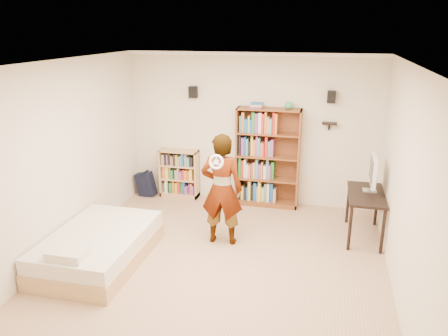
# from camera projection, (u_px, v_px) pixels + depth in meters

# --- Properties ---
(ground) EXTENTS (4.50, 5.00, 0.01)m
(ground) POSITION_uv_depth(u_px,v_px,m) (217.00, 267.00, 5.93)
(ground) COLOR tan
(ground) RESTS_ON ground
(room_shell) EXTENTS (4.52, 5.02, 2.71)m
(room_shell) POSITION_uv_depth(u_px,v_px,m) (217.00, 141.00, 5.38)
(room_shell) COLOR beige
(room_shell) RESTS_ON ground
(crown_molding) EXTENTS (4.50, 5.00, 0.06)m
(crown_molding) POSITION_uv_depth(u_px,v_px,m) (216.00, 66.00, 5.10)
(crown_molding) COLOR white
(crown_molding) RESTS_ON room_shell
(speaker_left) EXTENTS (0.14, 0.12, 0.20)m
(speaker_left) POSITION_uv_depth(u_px,v_px,m) (193.00, 92.00, 7.76)
(speaker_left) COLOR black
(speaker_left) RESTS_ON room_shell
(speaker_right) EXTENTS (0.14, 0.12, 0.20)m
(speaker_right) POSITION_uv_depth(u_px,v_px,m) (331.00, 97.00, 7.23)
(speaker_right) COLOR black
(speaker_right) RESTS_ON room_shell
(wall_shelf) EXTENTS (0.25, 0.16, 0.02)m
(wall_shelf) POSITION_uv_depth(u_px,v_px,m) (329.00, 123.00, 7.38)
(wall_shelf) COLOR black
(wall_shelf) RESTS_ON room_shell
(tall_bookshelf) EXTENTS (1.12, 0.33, 1.78)m
(tall_bookshelf) POSITION_uv_depth(u_px,v_px,m) (268.00, 158.00, 7.74)
(tall_bookshelf) COLOR brown
(tall_bookshelf) RESTS_ON ground
(low_bookshelf) EXTENTS (0.73, 0.27, 0.91)m
(low_bookshelf) POSITION_uv_depth(u_px,v_px,m) (179.00, 174.00, 8.27)
(low_bookshelf) COLOR tan
(low_bookshelf) RESTS_ON ground
(computer_desk) EXTENTS (0.53, 1.05, 0.72)m
(computer_desk) POSITION_uv_depth(u_px,v_px,m) (364.00, 215.00, 6.68)
(computer_desk) COLOR black
(computer_desk) RESTS_ON ground
(imac) EXTENTS (0.18, 0.57, 0.56)m
(imac) POSITION_uv_depth(u_px,v_px,m) (371.00, 174.00, 6.57)
(imac) COLOR white
(imac) RESTS_ON computer_desk
(daybed) EXTENTS (1.20, 1.84, 0.54)m
(daybed) POSITION_uv_depth(u_px,v_px,m) (98.00, 243.00, 5.99)
(daybed) COLOR silver
(daybed) RESTS_ON ground
(person) EXTENTS (0.63, 0.43, 1.68)m
(person) POSITION_uv_depth(u_px,v_px,m) (222.00, 189.00, 6.38)
(person) COLOR black
(person) RESTS_ON ground
(wii_wheel) EXTENTS (0.21, 0.08, 0.21)m
(wii_wheel) POSITION_uv_depth(u_px,v_px,m) (216.00, 162.00, 5.93)
(wii_wheel) COLOR white
(wii_wheel) RESTS_ON person
(navy_bag) EXTENTS (0.37, 0.25, 0.48)m
(navy_bag) POSITION_uv_depth(u_px,v_px,m) (146.00, 184.00, 8.37)
(navy_bag) COLOR black
(navy_bag) RESTS_ON ground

